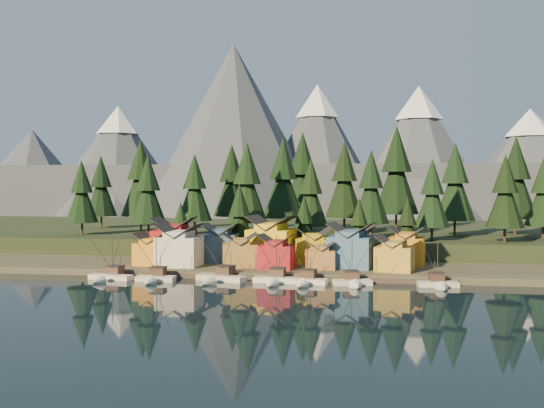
% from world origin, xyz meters
% --- Properties ---
extents(ground, '(500.00, 500.00, 0.00)m').
position_xyz_m(ground, '(0.00, 0.00, 0.00)').
color(ground, black).
rests_on(ground, ground).
extents(shore_strip, '(400.00, 50.00, 1.50)m').
position_xyz_m(shore_strip, '(0.00, 40.00, 0.75)').
color(shore_strip, '#3A352A').
rests_on(shore_strip, ground).
extents(hillside, '(420.00, 100.00, 6.00)m').
position_xyz_m(hillside, '(0.00, 90.00, 3.00)').
color(hillside, black).
rests_on(hillside, ground).
extents(dock, '(80.00, 4.00, 1.00)m').
position_xyz_m(dock, '(0.00, 16.50, 0.50)').
color(dock, '#4C4136').
rests_on(dock, ground).
extents(mountain_ridge, '(560.00, 190.00, 90.00)m').
position_xyz_m(mountain_ridge, '(-4.20, 213.59, 26.06)').
color(mountain_ridge, '#4D5463').
rests_on(mountain_ridge, ground).
extents(boat_0, '(10.38, 11.04, 10.81)m').
position_xyz_m(boat_0, '(-34.79, 9.29, 1.97)').
color(boat_0, silver).
rests_on(boat_0, ground).
extents(boat_1, '(8.66, 9.43, 11.11)m').
position_xyz_m(boat_1, '(-24.05, 8.87, 2.22)').
color(boat_1, beige).
rests_on(boat_1, ground).
extents(boat_2, '(11.73, 12.24, 11.67)m').
position_xyz_m(boat_2, '(-10.57, 11.25, 2.08)').
color(boat_2, beige).
rests_on(boat_2, ground).
extents(boat_3, '(9.82, 10.61, 11.13)m').
position_xyz_m(boat_3, '(1.84, 10.99, 2.10)').
color(boat_3, silver).
rests_on(boat_3, ground).
extents(boat_4, '(9.26, 9.82, 10.70)m').
position_xyz_m(boat_4, '(8.38, 10.71, 2.06)').
color(boat_4, silver).
rests_on(boat_4, ground).
extents(boat_5, '(8.67, 9.23, 10.74)m').
position_xyz_m(boat_5, '(18.32, 10.79, 2.16)').
color(boat_5, beige).
rests_on(boat_5, ground).
extents(boat_6, '(8.64, 9.24, 10.21)m').
position_xyz_m(boat_6, '(35.63, 11.39, 1.98)').
color(boat_6, beige).
rests_on(boat_6, ground).
extents(house_front_0, '(8.32, 7.93, 7.79)m').
position_xyz_m(house_front_0, '(-29.96, 24.24, 5.59)').
color(house_front_0, orange).
rests_on(house_front_0, shore_strip).
extents(house_front_1, '(9.77, 9.38, 10.01)m').
position_xyz_m(house_front_1, '(-22.99, 23.21, 6.76)').
color(house_front_1, silver).
rests_on(house_front_1, shore_strip).
extents(house_front_2, '(9.77, 9.81, 7.92)m').
position_xyz_m(house_front_2, '(-8.69, 24.98, 5.66)').
color(house_front_2, olive).
rests_on(house_front_2, shore_strip).
extents(house_front_3, '(8.13, 7.79, 7.83)m').
position_xyz_m(house_front_3, '(0.41, 22.77, 5.62)').
color(house_front_3, maroon).
rests_on(house_front_3, shore_strip).
extents(house_front_4, '(7.53, 7.91, 6.40)m').
position_xyz_m(house_front_4, '(10.29, 23.40, 4.86)').
color(house_front_4, '#AE7B3D').
rests_on(house_front_4, shore_strip).
extents(house_front_5, '(11.43, 10.71, 10.42)m').
position_xyz_m(house_front_5, '(17.33, 26.58, 6.98)').
color(house_front_5, '#385E85').
rests_on(house_front_5, shore_strip).
extents(house_front_6, '(9.49, 9.16, 8.04)m').
position_xyz_m(house_front_6, '(27.19, 22.85, 5.72)').
color(house_front_6, '#B9902F').
rests_on(house_front_6, shore_strip).
extents(house_back_0, '(10.85, 10.48, 11.03)m').
position_xyz_m(house_back_0, '(-27.15, 31.77, 7.29)').
color(house_back_0, maroon).
rests_on(house_back_0, shore_strip).
extents(house_back_1, '(8.89, 8.99, 9.51)m').
position_xyz_m(house_back_1, '(-15.45, 33.23, 6.49)').
color(house_back_1, '#335279').
rests_on(house_back_1, shore_strip).
extents(house_back_2, '(12.32, 11.59, 11.49)m').
position_xyz_m(house_back_2, '(-2.77, 34.97, 7.53)').
color(house_back_2, yellow).
rests_on(house_back_2, shore_strip).
extents(house_back_3, '(9.87, 9.13, 8.70)m').
position_xyz_m(house_back_3, '(7.93, 33.05, 6.07)').
color(house_back_3, gold).
rests_on(house_back_3, shore_strip).
extents(house_back_4, '(8.97, 8.64, 9.45)m').
position_xyz_m(house_back_4, '(18.55, 33.57, 6.46)').
color(house_back_4, '#558347').
rests_on(house_back_4, shore_strip).
extents(house_back_5, '(9.49, 9.58, 9.31)m').
position_xyz_m(house_back_5, '(30.36, 32.53, 6.39)').
color(house_back_5, orange).
rests_on(house_back_5, shore_strip).
extents(tree_hill_0, '(9.47, 9.47, 22.05)m').
position_xyz_m(tree_hill_0, '(-62.00, 52.00, 18.05)').
color(tree_hill_0, '#332319').
rests_on(tree_hill_0, hillside).
extents(tree_hill_1, '(12.44, 12.44, 28.97)m').
position_xyz_m(tree_hill_1, '(-50.00, 68.00, 21.84)').
color(tree_hill_1, '#332319').
rests_on(tree_hill_1, hillside).
extents(tree_hill_2, '(10.02, 10.02, 23.34)m').
position_xyz_m(tree_hill_2, '(-40.00, 48.00, 18.75)').
color(tree_hill_2, '#332319').
rests_on(tree_hill_2, hillside).
extents(tree_hill_3, '(10.33, 10.33, 24.07)m').
position_xyz_m(tree_hill_3, '(-30.00, 60.00, 19.16)').
color(tree_hill_3, '#332319').
rests_on(tree_hill_3, hillside).
extents(tree_hill_4, '(11.90, 11.90, 27.72)m').
position_xyz_m(tree_hill_4, '(-22.00, 75.00, 21.15)').
color(tree_hill_4, '#332319').
rests_on(tree_hill_4, hillside).
extents(tree_hill_5, '(11.40, 11.40, 26.56)m').
position_xyz_m(tree_hill_5, '(-12.00, 50.00, 20.52)').
color(tree_hill_5, '#332319').
rests_on(tree_hill_5, hillside).
extents(tree_hill_6, '(12.45, 12.45, 29.01)m').
position_xyz_m(tree_hill_6, '(-4.00, 65.00, 21.86)').
color(tree_hill_6, '#332319').
rests_on(tree_hill_6, hillside).
extents(tree_hill_7, '(9.41, 9.41, 21.93)m').
position_xyz_m(tree_hill_7, '(6.00, 48.00, 17.98)').
color(tree_hill_7, '#332319').
rests_on(tree_hill_7, hillside).
extents(tree_hill_8, '(12.09, 12.09, 28.17)m').
position_xyz_m(tree_hill_8, '(14.00, 72.00, 21.40)').
color(tree_hill_8, '#332319').
rests_on(tree_hill_8, hillside).
extents(tree_hill_9, '(10.54, 10.54, 24.55)m').
position_xyz_m(tree_hill_9, '(22.00, 55.00, 19.42)').
color(tree_hill_9, '#332319').
rests_on(tree_hill_9, hillside).
extents(tree_hill_10, '(14.35, 14.35, 33.43)m').
position_xyz_m(tree_hill_10, '(30.00, 80.00, 24.28)').
color(tree_hill_10, '#332319').
rests_on(tree_hill_10, hillside).
extents(tree_hill_11, '(9.33, 9.33, 21.73)m').
position_xyz_m(tree_hill_11, '(38.00, 50.00, 17.88)').
color(tree_hill_11, '#332319').
rests_on(tree_hill_11, hillside).
extents(tree_hill_12, '(11.57, 11.57, 26.94)m').
position_xyz_m(tree_hill_12, '(46.00, 66.00, 20.73)').
color(tree_hill_12, '#332319').
rests_on(tree_hill_12, hillside).
extents(tree_hill_13, '(9.72, 9.72, 22.64)m').
position_xyz_m(tree_hill_13, '(56.00, 48.00, 18.37)').
color(tree_hill_13, '#332319').
rests_on(tree_hill_13, hillside).
extents(tree_hill_14, '(12.45, 12.45, 29.01)m').
position_xyz_m(tree_hill_14, '(64.00, 72.00, 21.86)').
color(tree_hill_14, '#332319').
rests_on(tree_hill_14, hillside).
extents(tree_hill_15, '(13.72, 13.72, 31.97)m').
position_xyz_m(tree_hill_15, '(0.00, 82.00, 23.48)').
color(tree_hill_15, '#332319').
rests_on(tree_hill_15, hillside).
extents(tree_hill_16, '(10.56, 10.56, 24.59)m').
position_xyz_m(tree_hill_16, '(-68.00, 78.00, 19.44)').
color(tree_hill_16, '#332319').
rests_on(tree_hill_16, hillside).
extents(tree_hill_17, '(9.58, 9.58, 22.31)m').
position_xyz_m(tree_hill_17, '(68.00, 58.00, 18.20)').
color(tree_hill_17, '#332319').
rests_on(tree_hill_17, hillside).
extents(tree_shore_0, '(6.35, 6.35, 14.79)m').
position_xyz_m(tree_shore_0, '(-28.00, 40.00, 9.58)').
color(tree_shore_0, '#332319').
rests_on(tree_shore_0, shore_strip).
extents(tree_shore_1, '(8.45, 8.45, 19.68)m').
position_xyz_m(tree_shore_1, '(-12.00, 40.00, 12.25)').
color(tree_shore_1, '#332319').
rests_on(tree_shore_1, shore_strip).
extents(tree_shore_2, '(7.17, 7.17, 16.70)m').
position_xyz_m(tree_shore_2, '(5.00, 40.00, 10.62)').
color(tree_shore_2, '#332319').
rests_on(tree_shore_2, shore_strip).
extents(tree_shore_3, '(6.91, 6.91, 16.09)m').
position_xyz_m(tree_shore_3, '(19.00, 40.00, 10.29)').
color(tree_shore_3, '#332319').
rests_on(tree_shore_3, shore_strip).
extents(tree_shore_4, '(7.05, 7.05, 16.42)m').
position_xyz_m(tree_shore_4, '(31.00, 40.00, 10.47)').
color(tree_shore_4, '#332319').
rests_on(tree_shore_4, shore_strip).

